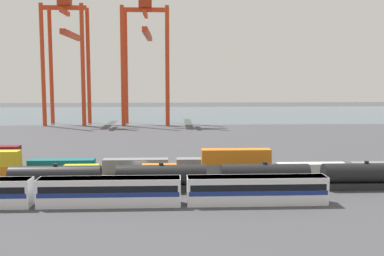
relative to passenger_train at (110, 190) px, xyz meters
The scene contains 16 objects.
ground_plane 59.95m from the passenger_train, 87.39° to the left, with size 420.00×420.00×0.00m, color #424247.
harbour_water 163.75m from the passenger_train, 89.05° to the left, with size 400.00×110.00×0.01m, color #475B6B.
passenger_train is the anchor object (origin of this frame).
freight_tank_row 16.89m from the passenger_train, 27.03° to the left, with size 62.64×3.04×4.50m.
shipping_container_1 26.11m from the passenger_train, 141.91° to the left, with size 6.04×2.44×2.60m, color orange.
shipping_container_2 26.16m from the passenger_train, 141.91° to the left, with size 6.04×2.44×2.60m, color gold.
shipping_container_3 17.61m from the passenger_train, 113.77° to the left, with size 6.04×2.44×2.60m, color gold.
shipping_container_4 17.33m from the passenger_train, 68.45° to the left, with size 6.04×2.44×2.60m, color orange.
shipping_container_5 25.54m from the passenger_train, 39.10° to the left, with size 12.10×2.44×2.60m, color slate.
shipping_container_6 25.59m from the passenger_train, 39.10° to the left, with size 12.10×2.44×2.60m, color orange.
shipping_container_7 36.96m from the passenger_train, 25.83° to the left, with size 12.10×2.44×2.60m, color silver.
shipping_container_11 24.79m from the passenger_train, 118.55° to the left, with size 12.10×2.44×2.60m, color #146066.
shipping_container_12 21.86m from the passenger_train, 85.23° to the left, with size 12.10×2.44×2.60m, color slate.
shipping_container_13 26.72m from the passenger_train, 54.59° to the left, with size 12.10×2.44×2.60m, color slate.
gantry_crane_west 121.70m from the passenger_train, 105.33° to the left, with size 16.14×34.24×47.97m.
gantry_crane_central 118.78m from the passenger_train, 90.62° to the left, with size 18.06×41.39×47.40m.
Camera 1 is at (5.90, -80.47, 17.43)m, focal length 41.75 mm.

